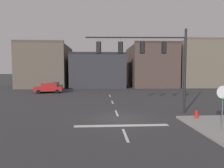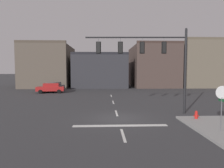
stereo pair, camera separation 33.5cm
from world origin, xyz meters
name	(u,v)px [view 2 (the right image)]	position (x,y,z in m)	size (l,w,h in m)	color
ground_plane	(118,119)	(0.00, 0.00, 0.00)	(400.00, 400.00, 0.00)	#353538
stop_bar_paint	(120,126)	(0.00, -2.00, 0.00)	(6.40, 0.50, 0.01)	silver
lane_centreline	(116,113)	(0.00, 2.00, 0.00)	(0.16, 26.40, 0.01)	silver
signal_mast_near_side	(151,55)	(2.94, 1.81, 5.07)	(8.63, 0.67, 7.30)	black
stop_sign	(222,98)	(5.75, -4.00, 2.14)	(0.76, 0.64, 2.83)	#56565B
car_lot_nearside	(51,88)	(-9.85, 18.23, 0.86)	(4.60, 2.31, 1.61)	#A81E1E
car_lot_middle	(54,86)	(-9.96, 20.88, 0.86)	(3.18, 4.75, 1.61)	slate
fire_hydrant	(196,116)	(5.74, -0.88, 0.33)	(0.40, 0.30, 0.75)	red
building_row	(126,67)	(4.08, 31.20, 4.48)	(43.25, 13.67, 10.47)	brown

